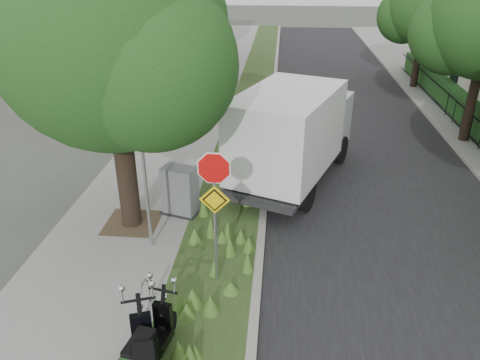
% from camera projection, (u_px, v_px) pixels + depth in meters
% --- Properties ---
extents(ground, '(120.00, 120.00, 0.00)m').
position_uv_depth(ground, '(279.00, 306.00, 9.85)').
color(ground, '#4C5147').
rests_on(ground, ground).
extents(sidewalk_near, '(3.50, 60.00, 0.12)m').
position_uv_depth(sidewalk_near, '(178.00, 132.00, 19.10)').
color(sidewalk_near, gray).
rests_on(sidewalk_near, ground).
extents(verge, '(2.00, 60.00, 0.12)m').
position_uv_depth(verge, '(245.00, 134.00, 18.88)').
color(verge, '#2F401B').
rests_on(verge, ground).
extents(kerb_near, '(0.20, 60.00, 0.13)m').
position_uv_depth(kerb_near, '(270.00, 135.00, 18.80)').
color(kerb_near, '#9E9991').
rests_on(kerb_near, ground).
extents(road, '(7.00, 60.00, 0.01)m').
position_uv_depth(road, '(358.00, 139.00, 18.55)').
color(road, black).
rests_on(road, ground).
extents(kerb_far, '(0.20, 60.00, 0.13)m').
position_uv_depth(kerb_far, '(449.00, 140.00, 18.24)').
color(kerb_far, '#9E9991').
rests_on(kerb_far, ground).
extents(street_tree_main, '(6.21, 5.54, 7.66)m').
position_uv_depth(street_tree_main, '(109.00, 45.00, 10.61)').
color(street_tree_main, black).
rests_on(street_tree_main, ground).
extents(bare_post, '(0.08, 0.08, 4.00)m').
position_uv_depth(bare_post, '(145.00, 173.00, 10.78)').
color(bare_post, '#A5A8AD').
rests_on(bare_post, ground).
extents(bike_hoop, '(0.06, 0.78, 0.77)m').
position_uv_depth(bike_hoop, '(144.00, 299.00, 9.31)').
color(bike_hoop, '#A5A8AD').
rests_on(bike_hoop, ground).
extents(sign_assembly, '(0.94, 0.08, 3.22)m').
position_uv_depth(sign_assembly, '(215.00, 193.00, 9.46)').
color(sign_assembly, '#A5A8AD').
rests_on(sign_assembly, ground).
extents(fence_far, '(0.04, 24.00, 1.00)m').
position_uv_depth(fence_far, '(471.00, 126.00, 17.92)').
color(fence_far, black).
rests_on(fence_far, ground).
extents(far_tree_c, '(4.37, 3.89, 5.93)m').
position_uv_depth(far_tree_c, '(424.00, 11.00, 23.68)').
color(far_tree_c, black).
rests_on(far_tree_c, ground).
extents(scooter_near, '(0.63, 1.87, 0.90)m').
position_uv_depth(scooter_near, '(146.00, 354.00, 7.96)').
color(scooter_near, black).
rests_on(scooter_near, ground).
extents(box_truck, '(4.16, 6.26, 2.65)m').
position_uv_depth(box_truck, '(293.00, 131.00, 14.43)').
color(box_truck, '#262628').
rests_on(box_truck, ground).
extents(utility_cabinet, '(1.17, 0.94, 1.36)m').
position_uv_depth(utility_cabinet, '(180.00, 191.00, 12.86)').
color(utility_cabinet, '#262628').
rests_on(utility_cabinet, ground).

